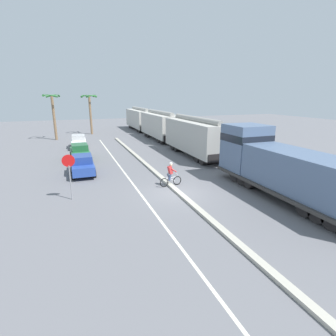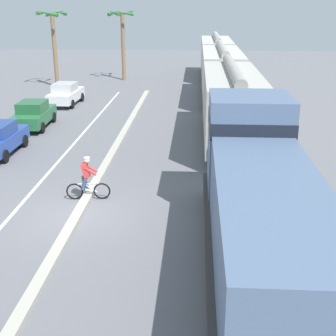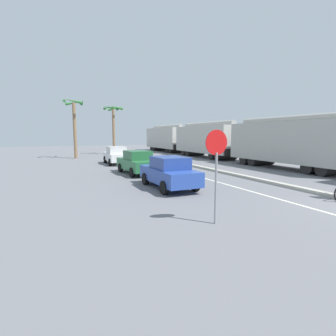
{
  "view_description": "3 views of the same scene",
  "coord_description": "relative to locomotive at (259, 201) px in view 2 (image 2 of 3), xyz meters",
  "views": [
    {
      "loc": [
        -6.4,
        -15.23,
        6.31
      ],
      "look_at": [
        0.29,
        2.58,
        1.01
      ],
      "focal_mm": 28.0,
      "sensor_mm": 36.0,
      "label": 1
    },
    {
      "loc": [
        4.16,
        -15.08,
        7.26
      ],
      "look_at": [
        3.22,
        0.23,
        1.78
      ],
      "focal_mm": 50.0,
      "sensor_mm": 36.0,
      "label": 2
    },
    {
      "loc": [
        -11.23,
        -5.26,
        2.75
      ],
      "look_at": [
        -5.11,
        8.04,
        0.85
      ],
      "focal_mm": 28.0,
      "sensor_mm": 36.0,
      "label": 3
    }
  ],
  "objects": [
    {
      "name": "median_curb",
      "position": [
        -6.04,
        8.5,
        -1.72
      ],
      "size": [
        0.36,
        36.0,
        0.16
      ],
      "primitive_type": "cube",
      "color": "#B2AD9E",
      "rests_on": "ground"
    },
    {
      "name": "ground_plane",
      "position": [
        -6.04,
        2.5,
        -1.8
      ],
      "size": [
        120.0,
        120.0,
        0.0
      ],
      "primitive_type": "plane",
      "color": "slate"
    },
    {
      "name": "locomotive",
      "position": [
        0.0,
        0.0,
        0.0
      ],
      "size": [
        3.1,
        11.61,
        4.2
      ],
      "color": "slate",
      "rests_on": "ground"
    },
    {
      "name": "cyclist",
      "position": [
        -6.0,
        3.91,
        -0.98
      ],
      "size": [
        1.71,
        0.49,
        1.71
      ],
      "color": "black",
      "rests_on": "ground"
    },
    {
      "name": "parked_car_green",
      "position": [
        -11.68,
        14.54,
        -0.98
      ],
      "size": [
        1.95,
        4.26,
        1.62
      ],
      "color": "#286B3D",
      "rests_on": "ground"
    },
    {
      "name": "hopper_car_middle",
      "position": [
        0.0,
        23.76,
        0.28
      ],
      "size": [
        2.9,
        10.6,
        4.18
      ],
      "color": "#B9B6AE",
      "rests_on": "ground"
    },
    {
      "name": "hopper_car_trailing",
      "position": [
        0.0,
        35.36,
        0.28
      ],
      "size": [
        2.9,
        10.6,
        4.18
      ],
      "color": "#BAB7AF",
      "rests_on": "ground"
    },
    {
      "name": "lane_stripe",
      "position": [
        -8.44,
        8.5,
        -1.79
      ],
      "size": [
        0.14,
        36.0,
        0.01
      ],
      "primitive_type": "cube",
      "color": "silver",
      "rests_on": "ground"
    },
    {
      "name": "parked_car_white",
      "position": [
        -11.53,
        21.21,
        -0.98
      ],
      "size": [
        1.94,
        4.25,
        1.62
      ],
      "color": "silver",
      "rests_on": "ground"
    },
    {
      "name": "palm_tree_far",
      "position": [
        -14.37,
        28.77,
        2.84
      ],
      "size": [
        2.28,
        2.27,
        6.64
      ],
      "color": "#846647",
      "rests_on": "ground"
    },
    {
      "name": "hopper_car_lead",
      "position": [
        0.0,
        12.16,
        0.28
      ],
      "size": [
        2.9,
        10.6,
        4.18
      ],
      "color": "#AEABA3",
      "rests_on": "ground"
    },
    {
      "name": "palm_tree_near",
      "position": [
        -8.96,
        32.98,
        2.99
      ],
      "size": [
        2.69,
        2.74,
        6.59
      ],
      "color": "#846647",
      "rests_on": "ground"
    }
  ]
}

